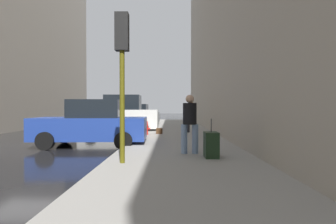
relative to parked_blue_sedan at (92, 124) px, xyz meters
name	(u,v)px	position (x,y,z in m)	size (l,w,h in m)	color
ground_plane	(24,146)	(-2.65, -0.04, -0.85)	(120.00, 120.00, 0.00)	black
sidewalk	(179,144)	(3.35, -0.04, -0.77)	(4.00, 40.00, 0.15)	gray
parked_blue_sedan	(92,124)	(0.00, 0.00, 0.00)	(4.27, 2.18, 1.79)	navy
parked_white_van	(121,115)	(0.00, 5.72, 0.18)	(4.63, 2.12, 2.25)	silver
parked_silver_sedan	(134,116)	(0.00, 11.48, 0.00)	(4.27, 2.19, 1.79)	#B7BABF
fire_hydrant	(146,128)	(1.80, 2.79, -0.35)	(0.42, 0.22, 0.70)	red
traffic_light	(122,55)	(1.85, -3.77, 1.91)	(0.32, 0.32, 3.60)	#514C0F
pedestrian_in_jeans	(190,121)	(3.58, -2.46, 0.26)	(0.50, 0.41, 1.71)	#728CB2
pedestrian_in_tan_coat	(191,115)	(4.13, 4.15, 0.26)	(0.51, 0.42, 1.71)	black
rolling_suitcase	(211,145)	(4.11, -3.06, -0.36)	(0.36, 0.56, 1.04)	black
duffel_bag	(159,131)	(2.44, 3.44, -0.56)	(0.32, 0.44, 0.28)	#472D19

